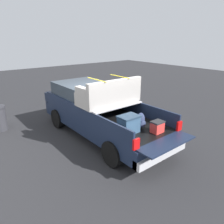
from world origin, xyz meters
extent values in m
plane|color=#262628|center=(0.00, 0.00, 0.00)|extent=(40.00, 40.00, 0.00)
cube|color=#162138|center=(0.00, 0.00, 0.61)|extent=(5.50, 1.92, 0.49)
cube|color=black|center=(-1.20, 0.00, 0.87)|extent=(2.80, 1.80, 0.04)
cube|color=#162138|center=(-1.20, 0.93, 1.10)|extent=(2.80, 0.06, 0.50)
cube|color=#162138|center=(-1.20, -0.93, 1.10)|extent=(2.80, 0.06, 0.50)
cube|color=#162138|center=(0.17, 0.00, 1.10)|extent=(0.06, 1.80, 0.50)
cube|color=#162138|center=(-2.88, 0.00, 0.87)|extent=(0.55, 1.80, 0.04)
cube|color=#B2B2B7|center=(-0.43, 0.00, 1.37)|extent=(1.25, 1.92, 0.04)
cube|color=#162138|center=(1.35, 0.00, 1.10)|extent=(2.30, 1.92, 0.50)
cube|color=#2D3842|center=(1.25, 0.00, 1.58)|extent=(1.94, 1.76, 0.46)
cube|color=#162138|center=(2.70, 0.00, 1.04)|extent=(0.40, 1.82, 0.38)
cube|color=#B2B2B7|center=(-2.72, 0.00, 0.48)|extent=(0.24, 1.92, 0.24)
cube|color=red|center=(-2.62, 0.88, 1.03)|extent=(0.06, 0.20, 0.28)
cube|color=red|center=(-2.62, -0.88, 1.03)|extent=(0.06, 0.20, 0.28)
cylinder|color=black|center=(1.75, 0.88, 0.38)|extent=(0.76, 0.30, 0.76)
cylinder|color=black|center=(1.75, -0.88, 0.38)|extent=(0.76, 0.30, 0.76)
cylinder|color=black|center=(-1.75, 0.88, 0.38)|extent=(0.76, 0.30, 0.76)
cylinder|color=black|center=(-1.75, -0.88, 0.38)|extent=(0.76, 0.30, 0.76)
cube|color=#335170|center=(-1.79, 0.36, 1.12)|extent=(0.40, 0.55, 0.46)
cube|color=#23394E|center=(-1.79, 0.36, 1.37)|extent=(0.44, 0.59, 0.05)
ellipsoid|color=#283351|center=(-1.80, -0.10, 1.14)|extent=(0.20, 0.33, 0.49)
ellipsoid|color=#283351|center=(-1.91, -0.10, 1.06)|extent=(0.09, 0.23, 0.22)
cube|color=red|center=(-2.30, -0.28, 1.04)|extent=(0.26, 0.34, 0.30)
cube|color=#262628|center=(-2.30, -0.28, 1.21)|extent=(0.28, 0.36, 0.04)
cube|color=#9E9993|center=(-0.43, 0.00, 1.60)|extent=(0.88, 2.10, 0.42)
cube|color=#9E9993|center=(-0.79, 0.00, 2.01)|extent=(0.16, 2.10, 0.40)
cube|color=#9E9993|center=(-0.38, 0.95, 1.92)|extent=(0.64, 0.20, 0.22)
cube|color=#9E9993|center=(-0.38, -0.95, 1.92)|extent=(0.64, 0.20, 0.22)
cube|color=yellow|center=(-0.43, 0.47, 2.22)|extent=(0.98, 0.03, 0.02)
cube|color=yellow|center=(-0.43, -0.47, 2.22)|extent=(0.98, 0.03, 0.02)
camera|label=1|loc=(-5.78, 4.17, 3.45)|focal=33.86mm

